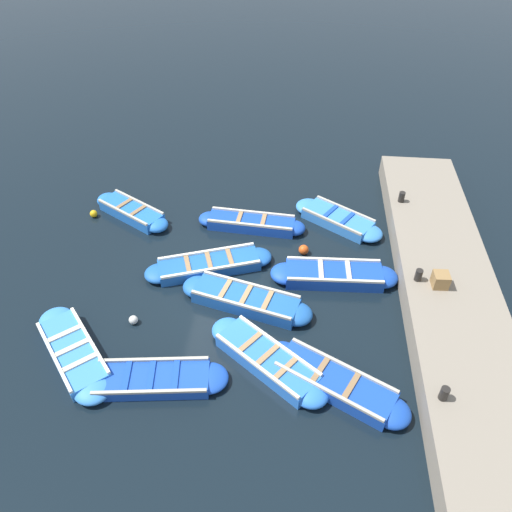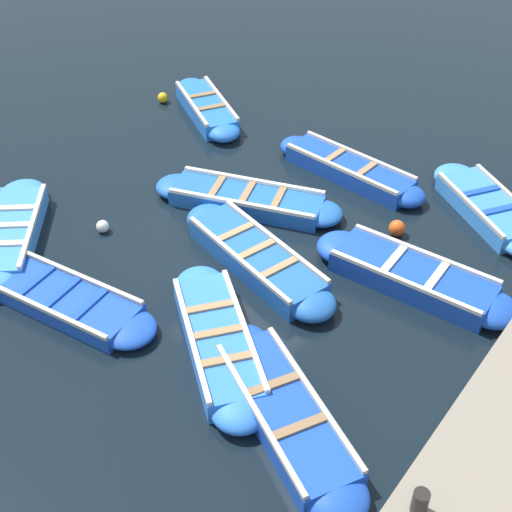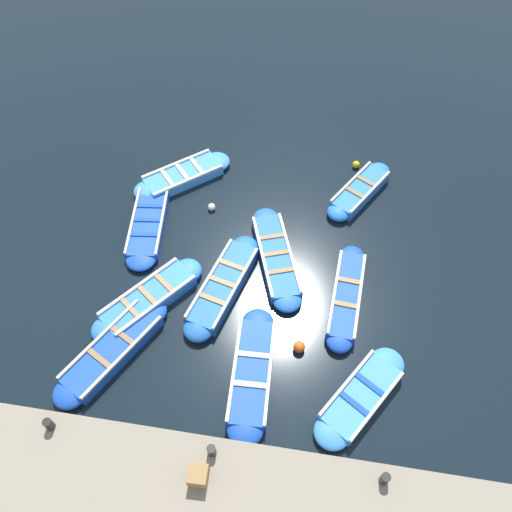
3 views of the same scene
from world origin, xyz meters
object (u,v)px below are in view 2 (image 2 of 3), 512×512
(boat_drifting, at_px, (349,170))
(bollard_north, at_px, (420,502))
(boat_broadside, at_px, (247,200))
(boat_centre, at_px, (9,233))
(boat_stern_in, at_px, (413,277))
(boat_alongside, at_px, (256,258))
(boat_near_quay, at_px, (285,414))
(boat_tucked, at_px, (488,208))
(buoy_yellow_far, at_px, (397,228))
(boat_mid_row, at_px, (63,299))
(buoy_white_drifting, at_px, (103,226))
(buoy_orange_near, at_px, (163,98))
(boat_outer_left, at_px, (218,341))
(boat_end_of_row, at_px, (207,108))

(boat_drifting, distance_m, bollard_north, 8.26)
(boat_broadside, bearing_deg, boat_centre, -128.98)
(boat_stern_in, distance_m, boat_drifting, 3.53)
(boat_alongside, xyz_separation_m, boat_near_quay, (2.42, -2.50, -0.01))
(boat_tucked, bearing_deg, buoy_yellow_far, -123.89)
(boat_drifting, bearing_deg, boat_near_quay, -66.47)
(boat_stern_in, xyz_separation_m, boat_mid_row, (-4.47, -4.05, -0.05))
(boat_mid_row, xyz_separation_m, buoy_white_drifting, (-1.00, 1.84, -0.03))
(boat_broadside, xyz_separation_m, buoy_yellow_far, (2.84, 1.00, -0.01))
(boat_drifting, distance_m, buoy_white_drifting, 5.28)
(boat_centre, distance_m, buoy_yellow_far, 7.34)
(bollard_north, bearing_deg, buoy_white_drifting, 164.71)
(boat_broadside, bearing_deg, boat_tucked, 33.88)
(boat_centre, relative_size, boat_near_quay, 0.88)
(boat_stern_in, distance_m, buoy_orange_near, 8.50)
(boat_tucked, relative_size, boat_drifting, 0.88)
(buoy_orange_near, bearing_deg, boat_centre, -75.49)
(boat_alongside, bearing_deg, boat_drifting, 93.33)
(boat_stern_in, xyz_separation_m, boat_broadside, (-3.76, 0.12, -0.03))
(boat_alongside, bearing_deg, boat_mid_row, -125.25)
(boat_centre, height_order, buoy_orange_near, boat_centre)
(boat_near_quay, bearing_deg, buoy_yellow_far, 99.94)
(boat_centre, distance_m, boat_outer_left, 4.93)
(boat_stern_in, height_order, boat_outer_left, boat_stern_in)
(boat_outer_left, height_order, boat_drifting, boat_outer_left)
(boat_mid_row, bearing_deg, boat_near_quay, 3.94)
(boat_stern_in, xyz_separation_m, boat_end_of_row, (-6.86, 2.53, -0.01))
(boat_outer_left, relative_size, buoy_orange_near, 13.46)
(bollard_north, relative_size, buoy_orange_near, 1.38)
(boat_broadside, bearing_deg, bollard_north, -36.51)
(boat_alongside, height_order, buoy_white_drifting, boat_alongside)
(boat_alongside, relative_size, bollard_north, 11.29)
(boat_alongside, xyz_separation_m, boat_end_of_row, (-4.37, 3.77, -0.01))
(boat_broadside, distance_m, buoy_white_drifting, 2.89)
(boat_broadside, bearing_deg, boat_alongside, -47.08)
(boat_mid_row, bearing_deg, boat_drifting, 74.33)
(boat_drifting, relative_size, bollard_north, 10.45)
(boat_drifting, relative_size, buoy_white_drifting, 14.84)
(boat_drifting, height_order, buoy_yellow_far, boat_drifting)
(boat_alongside, bearing_deg, boat_stern_in, 26.64)
(bollard_north, xyz_separation_m, buoy_yellow_far, (-3.15, 5.43, -0.76))
(boat_end_of_row, bearing_deg, boat_mid_row, -70.01)
(bollard_north, xyz_separation_m, buoy_white_drifting, (-7.70, 2.10, -0.80))
(boat_near_quay, bearing_deg, buoy_orange_near, 142.92)
(boat_stern_in, height_order, boat_centre, boat_stern_in)
(bollard_north, bearing_deg, boat_tucked, 106.01)
(boat_end_of_row, xyz_separation_m, boat_outer_left, (5.13, -5.77, 0.01))
(boat_broadside, distance_m, buoy_orange_near, 4.95)
(boat_alongside, relative_size, buoy_yellow_far, 12.54)
(boat_outer_left, xyz_separation_m, buoy_orange_near, (-6.44, 5.62, -0.07))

